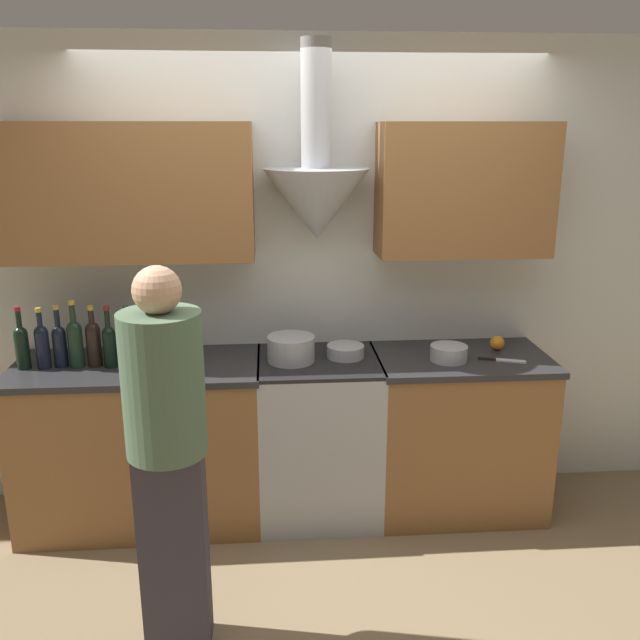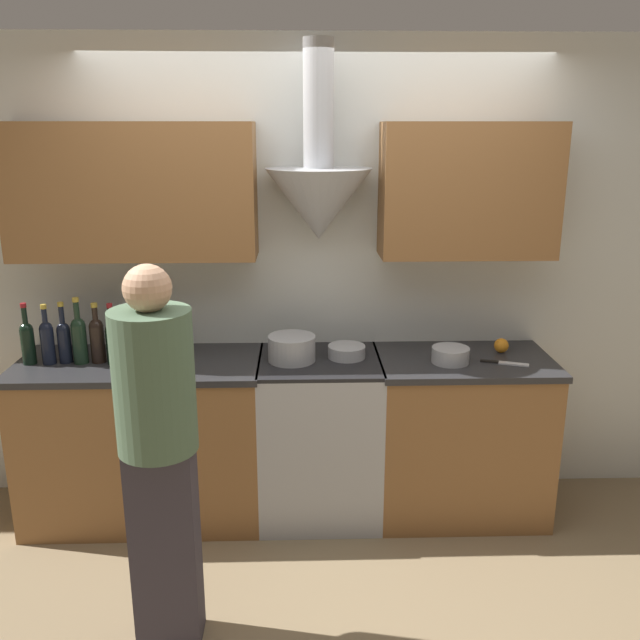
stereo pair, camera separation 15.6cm
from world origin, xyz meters
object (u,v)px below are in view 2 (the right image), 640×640
object	(u,v)px
wine_bottle_4	(97,338)
wine_bottle_6	(131,338)
wine_bottle_7	(149,340)
stove_range	(319,436)
wine_bottle_0	(28,340)
saucepan	(450,355)
mixing_bowl	(347,352)
orange_fruit	(501,345)
wine_bottle_3	(79,337)
person_foreground_left	(159,444)
stock_pot	(292,348)
wine_bottle_1	(47,340)
wine_bottle_5	(112,341)
wine_bottle_2	(64,339)

from	to	relation	value
wine_bottle_4	wine_bottle_6	bearing A→B (deg)	-2.01
wine_bottle_7	stove_range	bearing A→B (deg)	1.38
wine_bottle_0	saucepan	world-z (taller)	wine_bottle_0
mixing_bowl	orange_fruit	xyz separation A→B (m)	(0.87, 0.06, 0.01)
orange_fruit	stove_range	bearing A→B (deg)	-175.21
stove_range	orange_fruit	size ratio (longest dim) A/B	11.41
stove_range	wine_bottle_6	xyz separation A→B (m)	(-1.00, -0.01, 0.59)
wine_bottle_3	mixing_bowl	distance (m)	1.42
stove_range	wine_bottle_0	distance (m)	1.64
wine_bottle_3	wine_bottle_4	xyz separation A→B (m)	(0.09, 0.01, -0.01)
person_foreground_left	wine_bottle_6	bearing A→B (deg)	108.62
wine_bottle_7	mixing_bowl	world-z (taller)	wine_bottle_7
stock_pot	mixing_bowl	world-z (taller)	stock_pot
wine_bottle_0	wine_bottle_1	distance (m)	0.10
wine_bottle_1	mixing_bowl	xyz separation A→B (m)	(1.58, 0.05, -0.10)
wine_bottle_0	wine_bottle_6	distance (m)	0.54
wine_bottle_7	mixing_bowl	bearing A→B (deg)	2.64
wine_bottle_5	wine_bottle_6	size ratio (longest dim) A/B	1.02
wine_bottle_5	person_foreground_left	distance (m)	1.05
wine_bottle_4	wine_bottle_7	xyz separation A→B (m)	(0.28, -0.02, -0.01)
stock_pot	wine_bottle_0	bearing A→B (deg)	-179.71
wine_bottle_3	stove_range	bearing A→B (deg)	0.83
stove_range	mixing_bowl	distance (m)	0.51
wine_bottle_4	wine_bottle_3	bearing A→B (deg)	-172.19
wine_bottle_5	saucepan	bearing A→B (deg)	-1.29
wine_bottle_5	person_foreground_left	bearing A→B (deg)	-66.15
stove_range	wine_bottle_0	world-z (taller)	wine_bottle_0
wine_bottle_0	wine_bottle_2	size ratio (longest dim) A/B	1.00
wine_bottle_1	person_foreground_left	size ratio (longest dim) A/B	0.20
stove_range	orange_fruit	xyz separation A→B (m)	(1.01, 0.08, 0.49)
wine_bottle_0	wine_bottle_3	size ratio (longest dim) A/B	0.93
wine_bottle_7	orange_fruit	world-z (taller)	wine_bottle_7
wine_bottle_1	wine_bottle_5	size ratio (longest dim) A/B	0.99
stove_range	wine_bottle_5	world-z (taller)	wine_bottle_5
wine_bottle_4	wine_bottle_5	size ratio (longest dim) A/B	0.99
wine_bottle_6	saucepan	xyz separation A→B (m)	(1.69, -0.06, -0.09)
wine_bottle_1	wine_bottle_7	distance (m)	0.53
wine_bottle_3	wine_bottle_2	bearing A→B (deg)	171.13
wine_bottle_1	person_foreground_left	distance (m)	1.23
wine_bottle_1	wine_bottle_2	xyz separation A→B (m)	(0.08, 0.02, -0.00)
person_foreground_left	wine_bottle_1	bearing A→B (deg)	128.46
orange_fruit	person_foreground_left	size ratio (longest dim) A/B	0.05
stock_pot	saucepan	size ratio (longest dim) A/B	1.27
wine_bottle_0	wine_bottle_4	xyz separation A→B (m)	(0.36, 0.02, 0.00)
stove_range	wine_bottle_6	bearing A→B (deg)	-179.29
saucepan	mixing_bowl	bearing A→B (deg)	169.86
wine_bottle_1	wine_bottle_6	distance (m)	0.44
person_foreground_left	wine_bottle_4	bearing A→B (deg)	117.44
mixing_bowl	wine_bottle_3	bearing A→B (deg)	-178.18
wine_bottle_1	stock_pot	xyz separation A→B (m)	(1.28, 0.01, -0.06)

